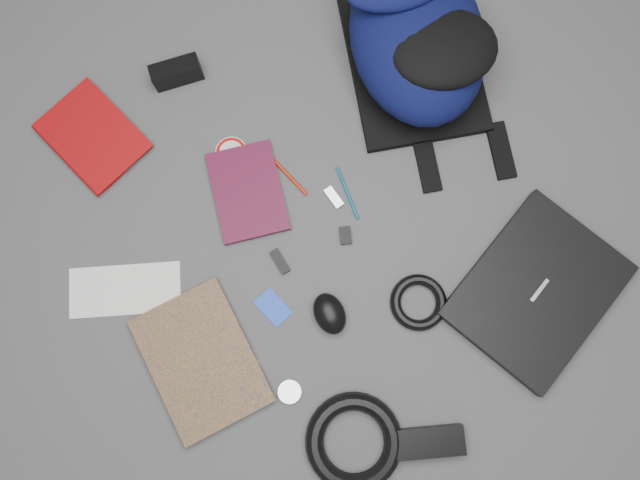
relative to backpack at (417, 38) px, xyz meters
name	(u,v)px	position (x,y,z in m)	size (l,w,h in m)	color
ground	(320,242)	(-0.38, -0.31, -0.10)	(4.00, 4.00, 0.00)	#4F4F51
backpack	(417,38)	(0.00, 0.00, 0.00)	(0.32, 0.46, 0.19)	black
laptop	(537,291)	(0.00, -0.61, -0.08)	(0.36, 0.28, 0.04)	black
textbook_red	(64,162)	(-0.83, 0.10, -0.08)	(0.17, 0.23, 0.03)	maroon
comic_book	(156,384)	(-0.83, -0.44, -0.08)	(0.22, 0.30, 0.02)	#CB8F0E
envelope	(125,290)	(-0.82, -0.22, -0.09)	(0.24, 0.11, 0.00)	white
dvd_case	(248,192)	(-0.48, -0.14, -0.09)	(0.15, 0.21, 0.02)	#420C21
compact_camera	(177,73)	(-0.51, 0.18, -0.06)	(0.11, 0.04, 0.06)	black
sticker_disc	(231,152)	(-0.48, -0.03, -0.09)	(0.07, 0.07, 0.00)	white
pen_teal	(347,193)	(-0.28, -0.23, -0.09)	(0.01, 0.01, 0.13)	#0B566A
pen_red	(284,170)	(-0.39, -0.12, -0.09)	(0.01, 0.01, 0.15)	#AF260D
id_badge	(273,307)	(-0.54, -0.40, -0.09)	(0.05, 0.08, 0.00)	blue
usb_black	(280,261)	(-0.48, -0.31, -0.09)	(0.02, 0.06, 0.01)	black
usb_silver	(334,197)	(-0.31, -0.23, -0.09)	(0.02, 0.05, 0.01)	silver
key_fob	(345,236)	(-0.32, -0.32, -0.09)	(0.02, 0.04, 0.01)	black
mouse	(330,314)	(-0.43, -0.46, -0.07)	(0.07, 0.09, 0.05)	black
headphone_left	(247,367)	(-0.64, -0.49, -0.09)	(0.05, 0.05, 0.01)	#BBBBBD
headphone_right	(290,392)	(-0.58, -0.58, -0.09)	(0.05, 0.05, 0.01)	silver
cable_coil	(418,302)	(-0.24, -0.52, -0.08)	(0.12, 0.12, 0.02)	black
power_brick	(429,442)	(-0.35, -0.79, -0.08)	(0.14, 0.06, 0.04)	black
power_cord_coil	(354,442)	(-0.50, -0.72, -0.08)	(0.20, 0.20, 0.04)	black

